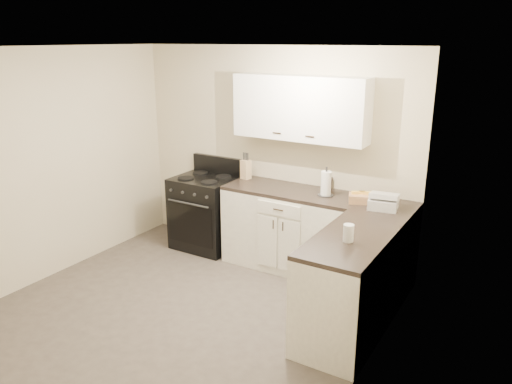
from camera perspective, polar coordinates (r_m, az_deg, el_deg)
The scene contains 19 objects.
floor at distance 5.06m, azimuth -8.56°, elevation -13.62°, with size 3.60×3.60×0.00m, color #473F38.
ceiling at distance 4.35m, azimuth -10.06°, elevation 15.97°, with size 3.60×3.60×0.00m, color white.
wall_back at distance 5.98m, azimuth 1.88°, elevation 4.41°, with size 3.60×3.60×0.00m, color beige.
wall_right at distance 3.70m, azimuth 12.69°, elevation -4.19°, with size 3.60×3.60×0.00m, color beige.
wall_left at distance 5.84m, azimuth -22.93°, elevation 2.73°, with size 3.60×3.60×0.00m, color beige.
base_cabinets_back at distance 5.78m, azimuth 4.04°, elevation -4.42°, with size 1.55×0.60×0.90m, color beige.
base_cabinets_right at distance 4.85m, azimuth 11.96°, elevation -9.18°, with size 0.60×1.90×0.90m, color beige.
countertop_back at distance 5.62m, azimuth 4.14°, elevation 0.04°, with size 1.55×0.60×0.04m, color black.
countertop_right at distance 4.66m, azimuth 12.32°, elevation -3.99°, with size 0.60×1.90×0.04m, color black.
upper_cabinets at distance 5.56m, azimuth 5.06°, elevation 9.54°, with size 1.55×0.30×0.70m, color white.
stove at distance 6.35m, azimuth -5.75°, elevation -2.33°, with size 0.75×0.64×0.91m, color black.
knife_block at distance 6.02m, azimuth -1.18°, elevation 2.59°, with size 0.11×0.09×0.23m, color #D5B583.
paper_towel at distance 5.42m, azimuth 8.00°, elevation 0.95°, with size 0.11×0.11×0.27m, color white.
picture_frame at distance 5.69m, azimuth 8.17°, elevation 1.06°, with size 0.11×0.01×0.14m, color black.
wicker_basket at distance 5.28m, azimuth 11.98°, elevation -0.74°, with size 0.26×0.17×0.09m, color tan.
countertop_grill at distance 5.14m, azimuth 14.35°, elevation -1.29°, with size 0.28×0.26×0.10m, color silver.
glass_jar at distance 4.25m, azimuth 10.53°, elevation -4.63°, with size 0.09×0.09×0.15m, color silver.
oven_mitt_near at distance 4.43m, azimuth 5.11°, elevation -11.74°, with size 0.02×0.16×0.28m, color black.
oven_mitt_far at distance 4.80m, azimuth 7.68°, elevation -8.69°, with size 0.02×0.15×0.27m, color black.
Camera 1 is at (2.84, -3.30, 2.58)m, focal length 35.00 mm.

